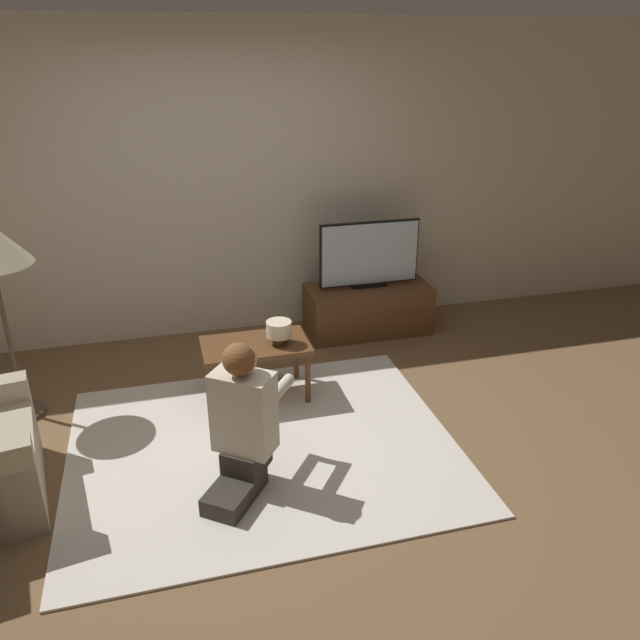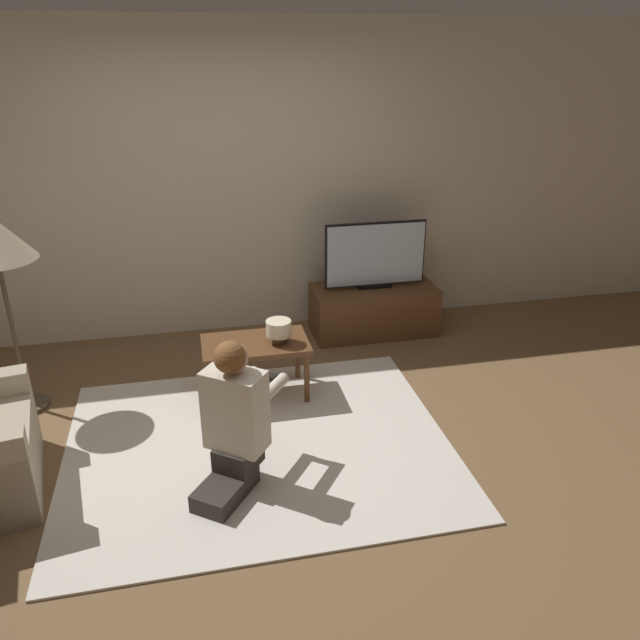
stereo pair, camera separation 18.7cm
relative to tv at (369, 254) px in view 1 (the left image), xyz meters
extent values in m
plane|color=brown|center=(-1.23, -1.53, -0.73)|extent=(10.00, 10.00, 0.00)
cube|color=beige|center=(-1.23, 0.40, 0.57)|extent=(10.00, 0.06, 2.60)
cube|color=silver|center=(-1.23, -1.53, -0.72)|extent=(2.44, 2.00, 0.02)
cube|color=brown|center=(0.00, 0.00, -0.51)|extent=(1.09, 0.49, 0.43)
cube|color=black|center=(0.00, 0.00, -0.28)|extent=(0.30, 0.08, 0.04)
cube|color=black|center=(0.00, 0.00, 0.01)|extent=(0.89, 0.03, 0.56)
cube|color=silver|center=(0.00, 0.00, 0.01)|extent=(0.86, 0.04, 0.53)
cube|color=brown|center=(-1.16, -0.89, -0.30)|extent=(0.76, 0.45, 0.04)
cylinder|color=brown|center=(-1.49, -1.07, -0.52)|extent=(0.04, 0.04, 0.40)
cylinder|color=brown|center=(-0.82, -1.07, -0.52)|extent=(0.04, 0.04, 0.40)
cylinder|color=brown|center=(-1.49, -0.70, -0.52)|extent=(0.04, 0.04, 0.40)
cylinder|color=brown|center=(-0.82, -0.70, -0.52)|extent=(0.04, 0.04, 0.40)
cylinder|color=#4C4233|center=(-2.78, -0.70, -0.71)|extent=(0.28, 0.28, 0.03)
cylinder|color=#4C4233|center=(-2.78, -0.70, -0.03)|extent=(0.03, 0.03, 1.34)
cube|color=#332D28|center=(-1.47, -1.99, -0.65)|extent=(0.42, 0.46, 0.11)
cube|color=#332D28|center=(-1.38, -1.87, -0.53)|extent=(0.32, 0.32, 0.14)
cube|color=beige|center=(-1.38, -1.87, -0.22)|extent=(0.39, 0.36, 0.48)
sphere|color=#DBAD8E|center=(-1.38, -1.87, 0.11)|extent=(0.18, 0.18, 0.18)
sphere|color=brown|center=(-1.39, -1.88, 0.12)|extent=(0.18, 0.18, 0.18)
cube|color=black|center=(-1.16, -1.57, -0.20)|extent=(0.13, 0.11, 0.04)
cylinder|color=beige|center=(-1.15, -1.73, -0.20)|extent=(0.23, 0.28, 0.07)
cylinder|color=beige|center=(-1.32, -1.61, -0.20)|extent=(0.23, 0.28, 0.07)
cylinder|color=#4C3823|center=(-0.99, -0.93, -0.26)|extent=(0.10, 0.10, 0.06)
cylinder|color=beige|center=(-0.99, -0.93, -0.17)|extent=(0.18, 0.18, 0.11)
camera|label=1|loc=(-1.74, -4.85, 1.67)|focal=35.00mm
camera|label=2|loc=(-1.55, -4.89, 1.67)|focal=35.00mm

